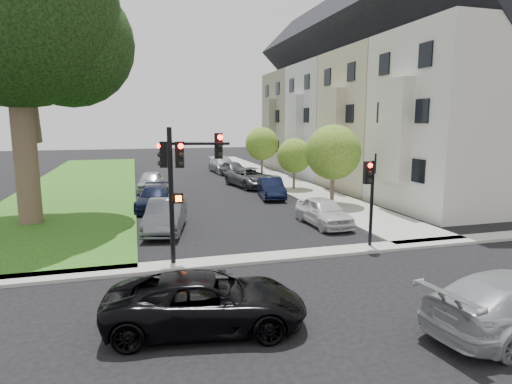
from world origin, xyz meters
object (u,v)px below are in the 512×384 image
object	(u,v)px
eucalyptus	(11,4)
car_parked_2	(251,178)
traffic_signal_secondary	(370,188)
car_parked_1	(271,188)
small_tree_b	(294,156)
car_parked_3	(233,169)
car_cross_near	(207,302)
car_parked_7	(151,181)
car_parked_4	(223,165)
car_parked_5	(166,216)
car_parked_6	(155,198)
car_parked_0	(324,212)
small_tree_a	(333,152)
traffic_signal_main	(182,171)
small_tree_c	(262,144)

from	to	relation	value
eucalyptus	car_parked_2	xyz separation A→B (m)	(13.57, 8.83, -9.46)
traffic_signal_secondary	car_parked_1	distance (m)	11.98
small_tree_b	car_parked_3	size ratio (longest dim) A/B	0.90
car_cross_near	car_parked_7	size ratio (longest dim) A/B	1.16
car_parked_2	car_parked_4	size ratio (longest dim) A/B	1.02
car_parked_5	car_parked_1	bearing A→B (deg)	55.37
car_parked_6	car_parked_7	distance (m)	6.70
car_parked_1	car_parked_5	bearing A→B (deg)	-127.72
small_tree_b	car_parked_5	world-z (taller)	small_tree_b
car_parked_0	car_parked_5	bearing A→B (deg)	171.26
car_parked_0	car_parked_7	xyz separation A→B (m)	(-7.65, 12.87, 0.04)
small_tree_a	car_parked_0	size ratio (longest dim) A/B	1.21
car_parked_6	car_parked_2	bearing A→B (deg)	50.58
car_parked_1	car_parked_6	world-z (taller)	car_parked_1
small_tree_a	car_parked_6	xyz separation A→B (m)	(-10.14, 2.02, -2.55)
car_parked_3	car_parked_5	distance (m)	19.60
car_parked_5	car_cross_near	bearing A→B (deg)	-76.57
small_tree_b	car_parked_1	distance (m)	4.14
car_parked_0	car_parked_6	distance (m)	9.86
eucalyptus	car_parked_3	world-z (taller)	eucalyptus
traffic_signal_main	car_parked_6	size ratio (longest dim) A/B	1.05
traffic_signal_secondary	car_parked_7	world-z (taller)	traffic_signal_secondary
small_tree_a	car_parked_3	size ratio (longest dim) A/B	1.14
small_tree_c	car_parked_7	xyz separation A→B (m)	(-10.10, -5.79, -2.27)
small_tree_c	car_parked_0	bearing A→B (deg)	-97.50
small_tree_c	car_parked_1	world-z (taller)	small_tree_c
car_parked_5	small_tree_c	bearing A→B (deg)	72.61
car_cross_near	car_parked_1	xyz separation A→B (m)	(7.01, 16.68, -0.00)
car_parked_7	car_parked_6	bearing A→B (deg)	-81.93
car_parked_0	eucalyptus	bearing A→B (deg)	161.90
small_tree_c	car_parked_1	size ratio (longest dim) A/B	1.10
small_tree_b	traffic_signal_main	distance (m)	17.37
small_tree_b	car_parked_2	world-z (taller)	small_tree_b
car_parked_5	car_parked_6	world-z (taller)	car_parked_5
car_parked_2	car_parked_7	xyz separation A→B (m)	(-7.48, 0.07, -0.02)
traffic_signal_secondary	car_parked_5	size ratio (longest dim) A/B	0.79
car_parked_7	traffic_signal_main	bearing A→B (deg)	-79.94
car_cross_near	car_parked_4	size ratio (longest dim) A/B	0.94
car_parked_1	traffic_signal_main	bearing A→B (deg)	-112.05
car_parked_6	traffic_signal_secondary	bearing A→B (deg)	-43.55
car_parked_6	eucalyptus	bearing A→B (deg)	-150.80
car_parked_1	car_parked_4	bearing A→B (deg)	99.28
traffic_signal_main	car_parked_0	size ratio (longest dim) A/B	1.21
car_parked_6	small_tree_c	bearing A→B (deg)	60.10
small_tree_c	car_parked_6	world-z (taller)	small_tree_c
traffic_signal_secondary	small_tree_b	bearing A→B (deg)	80.58
car_parked_4	car_parked_5	distance (m)	23.05
car_cross_near	eucalyptus	bearing A→B (deg)	36.44
traffic_signal_secondary	car_parked_0	world-z (taller)	traffic_signal_secondary
small_tree_c	car_parked_2	bearing A→B (deg)	-114.12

